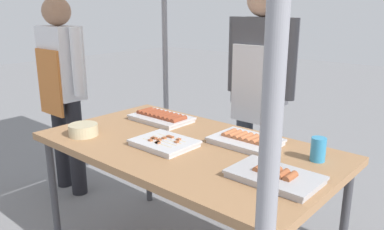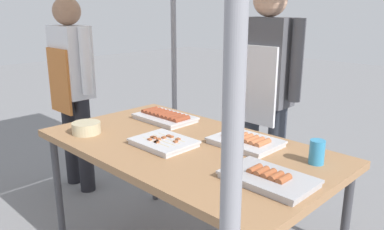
{
  "view_description": "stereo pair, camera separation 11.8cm",
  "coord_description": "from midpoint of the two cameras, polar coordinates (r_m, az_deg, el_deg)",
  "views": [
    {
      "loc": [
        1.3,
        -1.44,
        1.46
      ],
      "look_at": [
        0.0,
        0.05,
        0.9
      ],
      "focal_mm": 36.08,
      "sensor_mm": 36.0,
      "label": 1
    },
    {
      "loc": [
        1.39,
        -1.36,
        1.46
      ],
      "look_at": [
        0.0,
        0.05,
        0.9
      ],
      "focal_mm": 36.08,
      "sensor_mm": 36.0,
      "label": 2
    }
  ],
  "objects": [
    {
      "name": "vendor_woman",
      "position": [
        2.66,
        8.72,
        4.68
      ],
      "size": [
        0.52,
        0.23,
        1.61
      ],
      "rotation": [
        0.0,
        0.0,
        3.14
      ],
      "color": "#333842",
      "rests_on": "ground"
    },
    {
      "name": "tray_grilled_sausages",
      "position": [
        2.07,
        6.33,
        -3.74
      ],
      "size": [
        0.35,
        0.26,
        0.05
      ],
      "color": "silver",
      "rests_on": "stall_table"
    },
    {
      "name": "drink_cup_near_edge",
      "position": [
        1.9,
        16.49,
        -4.91
      ],
      "size": [
        0.07,
        0.07,
        0.12
      ],
      "primitive_type": "cylinder",
      "color": "#338CBF",
      "rests_on": "stall_table"
    },
    {
      "name": "stall_table",
      "position": [
        2.09,
        -2.53,
        -5.66
      ],
      "size": [
        1.6,
        0.9,
        0.75
      ],
      "color": "#9E724C",
      "rests_on": "ground"
    },
    {
      "name": "tray_spring_rolls",
      "position": [
        2.48,
        -5.93,
        -0.37
      ],
      "size": [
        0.38,
        0.25,
        0.05
      ],
      "color": "silver",
      "rests_on": "stall_table"
    },
    {
      "name": "condiment_bowl",
      "position": [
        2.29,
        -17.19,
        -2.12
      ],
      "size": [
        0.16,
        0.16,
        0.07
      ],
      "primitive_type": "cylinder",
      "color": "#BFB28C",
      "rests_on": "stall_table"
    },
    {
      "name": "tray_meat_skewers",
      "position": [
        2.04,
        -5.78,
        -4.15
      ],
      "size": [
        0.31,
        0.25,
        0.04
      ],
      "color": "silver",
      "rests_on": "stall_table"
    },
    {
      "name": "tray_pork_links",
      "position": [
        1.67,
        10.14,
        -8.92
      ],
      "size": [
        0.38,
        0.24,
        0.05
      ],
      "color": "#ADADB2",
      "rests_on": "stall_table"
    },
    {
      "name": "customer_nearby",
      "position": [
        3.15,
        -19.64,
        4.6
      ],
      "size": [
        0.52,
        0.22,
        1.53
      ],
      "color": "black",
      "rests_on": "ground"
    }
  ]
}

